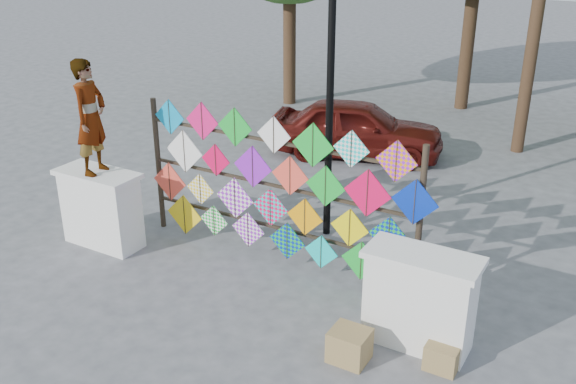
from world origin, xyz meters
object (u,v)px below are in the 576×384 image
object	(u,v)px
sedan	(357,128)
lamppost	(330,78)
kite_rack	(276,190)
vendor_woman	(90,117)

from	to	relation	value
sedan	lamppost	size ratio (longest dim) A/B	0.85
kite_rack	sedan	size ratio (longest dim) A/B	1.30
sedan	lamppost	xyz separation A→B (m)	(1.20, -3.83, 2.04)
vendor_woman	lamppost	world-z (taller)	lamppost
vendor_woman	kite_rack	bearing A→B (deg)	-82.98
kite_rack	lamppost	distance (m)	1.95
lamppost	vendor_woman	bearing A→B (deg)	-143.62
sedan	kite_rack	bearing A→B (deg)	174.16
vendor_woman	sedan	xyz separation A→B (m)	(1.79, 6.03, -1.53)
sedan	vendor_woman	bearing A→B (deg)	146.91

